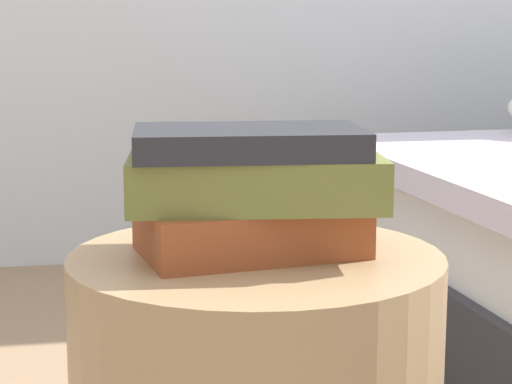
# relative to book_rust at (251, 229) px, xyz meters

# --- Properties ---
(book_rust) EXTENTS (0.27, 0.19, 0.06)m
(book_rust) POSITION_rel_book_rust_xyz_m (0.00, 0.00, 0.00)
(book_rust) COLOR #994723
(book_rust) RESTS_ON side_table
(book_olive) EXTENTS (0.31, 0.20, 0.06)m
(book_olive) POSITION_rel_book_rust_xyz_m (0.01, -0.00, 0.06)
(book_olive) COLOR olive
(book_olive) RESTS_ON book_rust
(book_charcoal) EXTENTS (0.27, 0.18, 0.03)m
(book_charcoal) POSITION_rel_book_rust_xyz_m (-0.00, -0.00, 0.10)
(book_charcoal) COLOR #28282D
(book_charcoal) RESTS_ON book_olive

